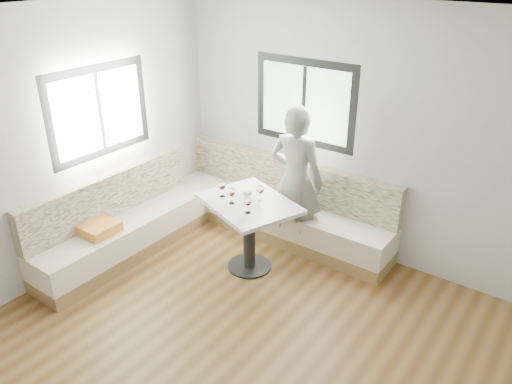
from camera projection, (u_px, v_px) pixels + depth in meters
room at (227, 229)px, 3.55m from camera, size 5.01×5.01×2.81m
banquette at (213, 217)px, 5.95m from camera, size 2.90×2.80×0.95m
table at (249, 219)px, 5.33m from camera, size 1.21×1.07×0.82m
person at (296, 181)px, 5.59m from camera, size 0.68×0.48×1.75m
olive_ramekin at (247, 192)px, 5.41m from camera, size 0.11×0.11×0.04m
wine_glass_a at (222, 186)px, 5.29m from camera, size 0.08×0.08×0.18m
wine_glass_b at (231, 192)px, 5.15m from camera, size 0.08×0.08×0.18m
wine_glass_c at (248, 202)px, 4.96m from camera, size 0.08×0.08×0.18m
wine_glass_d at (260, 190)px, 5.21m from camera, size 0.08×0.08×0.18m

